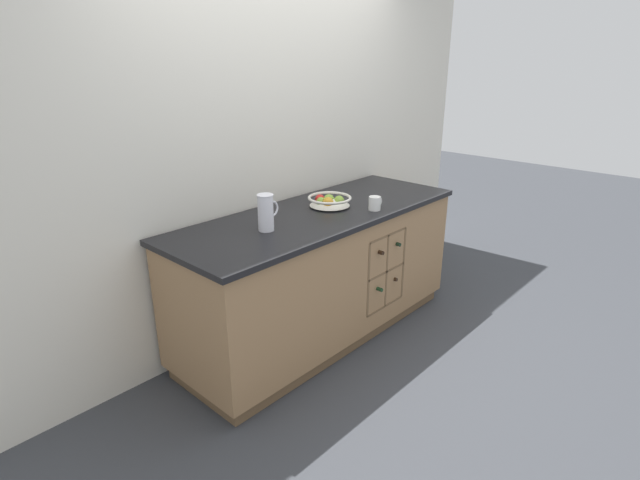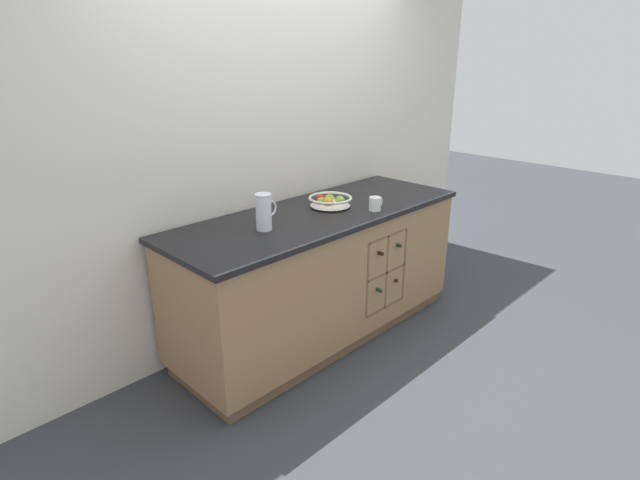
{
  "view_description": "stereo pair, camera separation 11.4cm",
  "coord_description": "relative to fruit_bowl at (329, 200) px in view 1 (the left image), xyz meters",
  "views": [
    {
      "loc": [
        -2.32,
        -2.14,
        1.9
      ],
      "look_at": [
        0.0,
        0.0,
        0.72
      ],
      "focal_mm": 28.0,
      "sensor_mm": 36.0,
      "label": 1
    },
    {
      "loc": [
        -2.24,
        -2.22,
        1.9
      ],
      "look_at": [
        0.0,
        0.0,
        0.72
      ],
      "focal_mm": 28.0,
      "sensor_mm": 36.0,
      "label": 2
    }
  ],
  "objects": [
    {
      "name": "white_pitcher",
      "position": [
        -0.61,
        -0.05,
        0.07
      ],
      "size": [
        0.15,
        0.1,
        0.22
      ],
      "color": "white",
      "rests_on": "kitchen_island"
    },
    {
      "name": "fruit_bowl",
      "position": [
        0.0,
        0.0,
        0.0
      ],
      "size": [
        0.3,
        0.3,
        0.08
      ],
      "color": "silver",
      "rests_on": "kitchen_island"
    },
    {
      "name": "back_wall",
      "position": [
        -0.12,
        0.4,
        0.31
      ],
      "size": [
        4.52,
        0.06,
        2.55
      ],
      "primitive_type": "cube",
      "color": "silver",
      "rests_on": "ground_plane"
    },
    {
      "name": "ground_plane",
      "position": [
        -0.12,
        -0.03,
        -0.96
      ],
      "size": [
        14.0,
        14.0,
        0.0
      ],
      "primitive_type": "plane",
      "color": "#383A3F"
    },
    {
      "name": "ceramic_mug",
      "position": [
        0.15,
        -0.27,
        0.0
      ],
      "size": [
        0.12,
        0.08,
        0.09
      ],
      "color": "white",
      "rests_on": "kitchen_island"
    },
    {
      "name": "kitchen_island",
      "position": [
        -0.12,
        -0.03,
        -0.5
      ],
      "size": [
        2.16,
        0.78,
        0.92
      ],
      "color": "brown",
      "rests_on": "ground_plane"
    }
  ]
}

